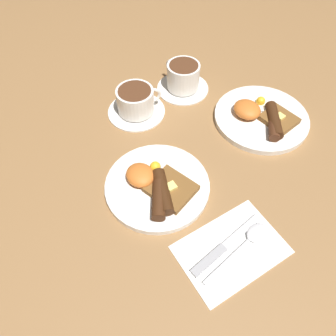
{
  "coord_description": "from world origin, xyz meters",
  "views": [
    {
      "loc": [
        0.35,
        -0.22,
        0.61
      ],
      "look_at": [
        -0.02,
        0.04,
        0.03
      ],
      "focal_mm": 35.0,
      "sensor_mm": 36.0,
      "label": 1
    }
  ],
  "objects_px": {
    "spoon": "(251,238)",
    "breakfast_plate_near": "(157,186)",
    "breakfast_plate_far": "(262,117)",
    "knife": "(224,247)",
    "teacup_far": "(183,78)",
    "teacup_near": "(136,103)"
  },
  "relations": [
    {
      "from": "teacup_near",
      "to": "teacup_far",
      "type": "height_order",
      "value": "teacup_far"
    },
    {
      "from": "breakfast_plate_far",
      "to": "teacup_far",
      "type": "relative_size",
      "value": 1.67
    },
    {
      "from": "teacup_near",
      "to": "spoon",
      "type": "xyz_separation_m",
      "value": [
        0.45,
        -0.01,
        -0.02
      ]
    },
    {
      "from": "breakfast_plate_far",
      "to": "spoon",
      "type": "relative_size",
      "value": 1.37
    },
    {
      "from": "breakfast_plate_near",
      "to": "teacup_near",
      "type": "xyz_separation_m",
      "value": [
        -0.24,
        0.1,
        0.02
      ]
    },
    {
      "from": "teacup_far",
      "to": "spoon",
      "type": "distance_m",
      "value": 0.49
    },
    {
      "from": "breakfast_plate_near",
      "to": "knife",
      "type": "distance_m",
      "value": 0.19
    },
    {
      "from": "teacup_far",
      "to": "knife",
      "type": "distance_m",
      "value": 0.49
    },
    {
      "from": "teacup_near",
      "to": "knife",
      "type": "relative_size",
      "value": 0.81
    },
    {
      "from": "breakfast_plate_far",
      "to": "knife",
      "type": "height_order",
      "value": "breakfast_plate_far"
    },
    {
      "from": "breakfast_plate_far",
      "to": "knife",
      "type": "xyz_separation_m",
      "value": [
        0.21,
        -0.32,
        -0.01
      ]
    },
    {
      "from": "breakfast_plate_near",
      "to": "teacup_near",
      "type": "height_order",
      "value": "teacup_near"
    },
    {
      "from": "knife",
      "to": "spoon",
      "type": "height_order",
      "value": "spoon"
    },
    {
      "from": "breakfast_plate_far",
      "to": "knife",
      "type": "distance_m",
      "value": 0.38
    },
    {
      "from": "spoon",
      "to": "breakfast_plate_near",
      "type": "bearing_deg",
      "value": 105.46
    },
    {
      "from": "breakfast_plate_near",
      "to": "breakfast_plate_far",
      "type": "xyz_separation_m",
      "value": [
        -0.02,
        0.34,
        -0.0
      ]
    },
    {
      "from": "breakfast_plate_near",
      "to": "spoon",
      "type": "bearing_deg",
      "value": 21.55
    },
    {
      "from": "breakfast_plate_far",
      "to": "teacup_far",
      "type": "height_order",
      "value": "teacup_far"
    },
    {
      "from": "breakfast_plate_far",
      "to": "knife",
      "type": "relative_size",
      "value": 1.3
    },
    {
      "from": "breakfast_plate_near",
      "to": "spoon",
      "type": "relative_size",
      "value": 1.3
    },
    {
      "from": "breakfast_plate_far",
      "to": "spoon",
      "type": "bearing_deg",
      "value": -48.76
    },
    {
      "from": "breakfast_plate_far",
      "to": "teacup_far",
      "type": "bearing_deg",
      "value": -158.37
    }
  ]
}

